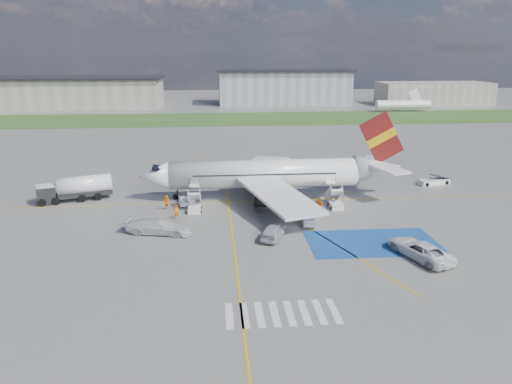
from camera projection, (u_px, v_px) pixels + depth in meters
ground at (276, 232)px, 56.87m from camera, size 400.00×400.00×0.00m
grass_strip at (236, 119)px, 147.76m from camera, size 400.00×30.00×0.01m
taxiway_line_main at (265, 201)px, 68.35m from camera, size 120.00×0.20×0.01m
taxiway_line_cross at (237, 272)px, 46.87m from camera, size 0.20×60.00×0.01m
taxiway_line_diag at (265, 201)px, 68.35m from camera, size 20.71×56.45×0.01m
staging_box at (372, 242)px, 53.88m from camera, size 14.00×8.00×0.01m
crosswalk at (282, 313)px, 39.49m from camera, size 9.00×4.00×0.01m
terminal_west at (74, 93)px, 175.20m from camera, size 60.00×22.00×10.00m
terminal_centre at (284, 87)px, 186.05m from camera, size 48.00×18.00×12.00m
terminal_east at (433, 93)px, 184.56m from camera, size 40.00×16.00×8.00m
airliner at (274, 174)px, 69.44m from camera, size 36.81×32.95×11.92m
airstairs_fwd at (194, 206)px, 64.22m from camera, size 1.90×5.20×3.60m
airstairs_aft at (335, 202)px, 65.78m from camera, size 1.90×5.20×3.60m
fuel_tanker at (75, 191)px, 68.42m from camera, size 10.01×5.52×3.32m
gpu_cart at (187, 201)px, 66.06m from camera, size 2.32×1.83×1.70m
belt_loader at (434, 182)px, 76.76m from camera, size 5.42×2.97×1.57m
car_silver_a at (274, 231)px, 54.84m from camera, size 3.74×5.32×1.68m
car_silver_b at (308, 219)px, 59.34m from camera, size 1.69×4.13×1.33m
van_white_a at (420, 247)px, 49.75m from camera, size 4.57×6.56×2.24m
van_white_b at (159, 224)px, 56.15m from camera, size 6.05×3.60×2.22m
crew_fwd at (177, 212)px, 61.13m from camera, size 0.76×0.66×1.74m
crew_nose at (167, 203)px, 64.56m from camera, size 1.19×1.16×1.94m
crew_aft at (320, 205)px, 63.36m from camera, size 1.02×1.24×1.98m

